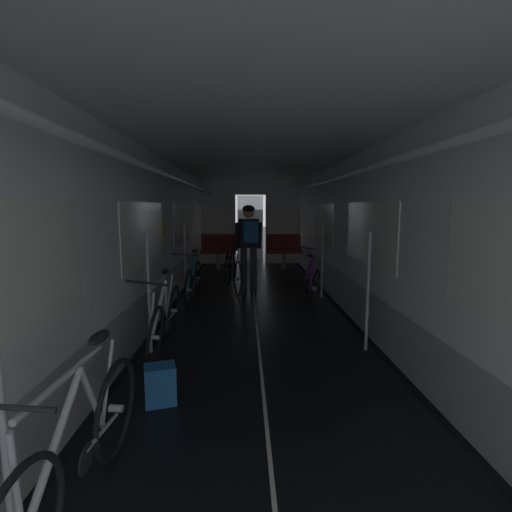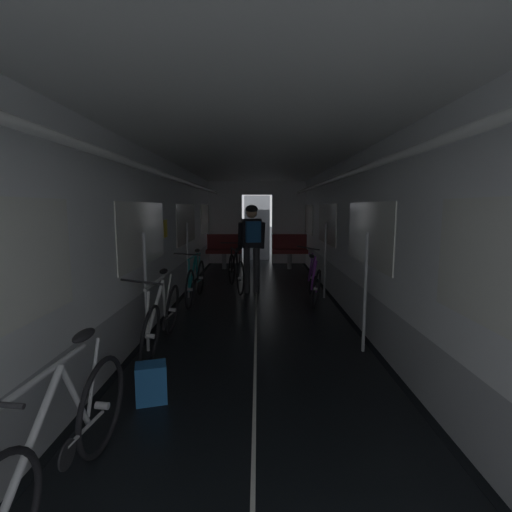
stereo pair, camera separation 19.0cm
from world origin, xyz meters
name	(u,v)px [view 1 (the left image)]	position (x,y,z in m)	size (l,w,h in m)	color
ground_plane	(272,480)	(0.00, 0.00, 0.00)	(60.00, 60.00, 0.00)	black
train_car_shell	(256,206)	(0.00, 3.60, 1.70)	(3.14, 12.34, 2.57)	black
bench_seat_far_left	(218,248)	(-0.90, 8.07, 0.57)	(0.98, 0.51, 0.95)	gray
bench_seat_far_right	(284,248)	(0.90, 8.07, 0.57)	(0.98, 0.51, 0.95)	gray
bicycle_teal	(193,281)	(-1.09, 4.44, 0.38)	(0.44, 1.69, 0.94)	black
bicycle_silver	(80,449)	(-1.07, -0.22, 0.38)	(0.44, 1.69, 0.94)	black
bicycle_white	(165,318)	(-1.12, 2.19, 0.38)	(0.44, 1.69, 0.95)	black
bicycle_purple	(312,280)	(1.04, 4.46, 0.38)	(0.44, 1.70, 0.96)	black
person_cyclist_aisle	(249,239)	(-0.09, 5.13, 1.07)	(0.56, 0.44, 1.73)	#2D2D33
bicycle_black_in_aisle	(232,271)	(-0.43, 5.39, 0.38)	(0.58, 1.66, 0.94)	black
backpack_on_floor	(160,384)	(-0.90, 0.95, 0.17)	(0.26, 0.20, 0.34)	#1E5693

